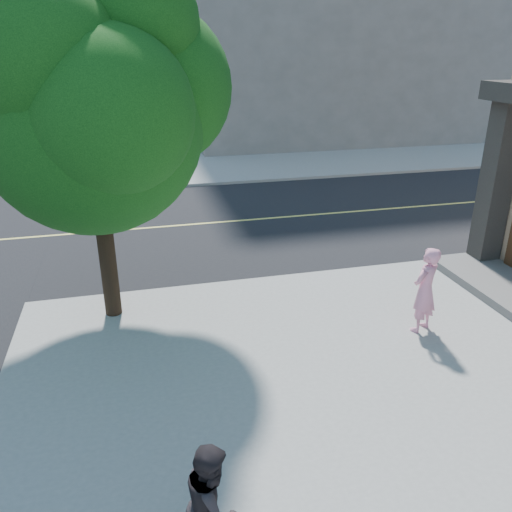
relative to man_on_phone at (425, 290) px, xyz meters
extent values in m
plane|color=black|center=(-6.50, 3.01, -0.95)|extent=(140.00, 140.00, 0.00)
cube|color=black|center=(-6.50, 7.51, -0.95)|extent=(140.00, 9.00, 0.01)
cube|color=gray|center=(7.00, 24.51, -0.89)|extent=(29.00, 25.00, 0.12)
cube|color=slate|center=(2.70, 0.81, -0.74)|extent=(1.60, 4.00, 0.18)
cube|color=#35302B|center=(3.20, 2.51, 1.27)|extent=(0.55, 0.55, 4.20)
cube|color=slate|center=(7.50, 25.01, 6.17)|extent=(18.00, 16.00, 14.00)
imported|color=pink|center=(0.00, 0.00, 0.00)|extent=(0.72, 0.64, 1.67)
imported|color=black|center=(-4.59, -3.68, -0.09)|extent=(0.75, 0.85, 1.48)
cylinder|color=black|center=(-5.67, 2.10, 0.78)|extent=(0.32, 0.32, 3.23)
sphere|color=#185315|center=(-5.67, 2.10, 2.94)|extent=(3.95, 3.95, 3.95)
sphere|color=#185315|center=(-4.59, 2.64, 3.48)|extent=(3.05, 3.05, 3.05)
sphere|color=#185315|center=(-6.57, 2.81, 3.65)|extent=(2.87, 2.87, 2.87)
sphere|color=#185315|center=(-5.31, 1.11, 3.21)|extent=(2.69, 2.69, 2.69)
sphere|color=#185315|center=(-6.21, 1.38, 4.01)|extent=(2.51, 2.51, 2.51)
sphere|color=#185315|center=(-4.86, 2.10, 4.55)|extent=(2.33, 2.33, 2.33)
cylinder|color=black|center=(-5.66, 2.71, 1.12)|extent=(0.11, 0.11, 3.92)
cylinder|color=black|center=(-6.87, 2.71, 2.89)|extent=(2.42, 0.09, 0.09)
cube|color=white|center=(-5.61, 2.69, 1.59)|extent=(0.51, 0.04, 0.19)
cube|color=navy|center=(-5.61, 2.69, 1.12)|extent=(0.42, 0.04, 0.51)
imported|color=black|center=(-5.66, 2.71, 2.33)|extent=(0.15, 0.19, 0.93)
camera|label=1|loc=(-5.11, -7.50, 4.21)|focal=36.00mm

